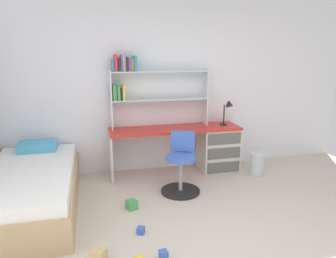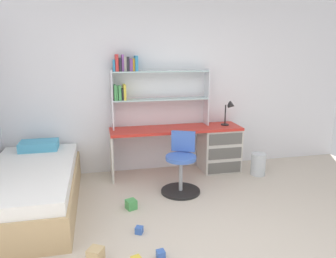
{
  "view_description": "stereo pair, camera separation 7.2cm",
  "coord_description": "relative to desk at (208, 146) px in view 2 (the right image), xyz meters",
  "views": [
    {
      "loc": [
        -1.2,
        -2.16,
        1.83
      ],
      "look_at": [
        -0.28,
        1.59,
        0.89
      ],
      "focal_mm": 34.02,
      "sensor_mm": 36.0,
      "label": 1
    },
    {
      "loc": [
        -1.13,
        -2.18,
        1.83
      ],
      "look_at": [
        -0.28,
        1.59,
        0.89
      ],
      "focal_mm": 34.02,
      "sensor_mm": 36.0,
      "label": 2
    }
  ],
  "objects": [
    {
      "name": "desk_lamp",
      "position": [
        0.32,
        -0.03,
        0.57
      ],
      "size": [
        0.2,
        0.17,
        0.38
      ],
      "color": "black",
      "rests_on": "desk"
    },
    {
      "name": "bed_platform",
      "position": [
        -2.47,
        -0.74,
        -0.14
      ],
      "size": [
        1.03,
        2.01,
        0.63
      ],
      "color": "tan",
      "rests_on": "ground_plane"
    },
    {
      "name": "toy_block_blue_5",
      "position": [
        -1.3,
        -1.56,
        -0.36
      ],
      "size": [
        0.1,
        0.1,
        0.07
      ],
      "primitive_type": "cube",
      "rotation": [
        0.0,
        0.0,
        2.68
      ],
      "color": "#3860B7",
      "rests_on": "ground_plane"
    },
    {
      "name": "toy_block_natural_1",
      "position": [
        -1.74,
        -1.91,
        -0.33
      ],
      "size": [
        0.17,
        0.17,
        0.12
      ],
      "primitive_type": "cube",
      "rotation": [
        0.0,
        0.0,
        1.04
      ],
      "color": "tan",
      "rests_on": "ground_plane"
    },
    {
      "name": "swivel_chair",
      "position": [
        -0.62,
        -0.67,
        -0.08
      ],
      "size": [
        0.52,
        0.52,
        0.8
      ],
      "color": "black",
      "rests_on": "ground_plane"
    },
    {
      "name": "toy_block_blue_2",
      "position": [
        -1.16,
        -2.0,
        -0.36
      ],
      "size": [
        0.08,
        0.08,
        0.07
      ],
      "primitive_type": "cube",
      "rotation": [
        0.0,
        0.0,
        1.7
      ],
      "color": "#3860B7",
      "rests_on": "ground_plane"
    },
    {
      "name": "waste_bin",
      "position": [
        0.68,
        -0.35,
        -0.23
      ],
      "size": [
        0.22,
        0.22,
        0.33
      ],
      "primitive_type": "cylinder",
      "color": "silver",
      "rests_on": "ground_plane"
    },
    {
      "name": "room_shell",
      "position": [
        -1.8,
        -1.02,
        0.91
      ],
      "size": [
        5.96,
        6.17,
        2.62
      ],
      "color": "silver",
      "rests_on": "ground_plane"
    },
    {
      "name": "bookshelf_hutch",
      "position": [
        -0.95,
        0.14,
        0.97
      ],
      "size": [
        1.46,
        0.22,
        1.07
      ],
      "color": "silver",
      "rests_on": "desk"
    },
    {
      "name": "desk",
      "position": [
        0.0,
        0.0,
        0.0
      ],
      "size": [
        1.97,
        0.5,
        0.71
      ],
      "color": "red",
      "rests_on": "ground_plane"
    },
    {
      "name": "toy_block_green_0",
      "position": [
        -1.32,
        -1.01,
        -0.34
      ],
      "size": [
        0.15,
        0.15,
        0.11
      ],
      "primitive_type": "cube",
      "rotation": [
        0.0,
        0.0,
        0.36
      ],
      "color": "#479E51",
      "rests_on": "ground_plane"
    }
  ]
}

